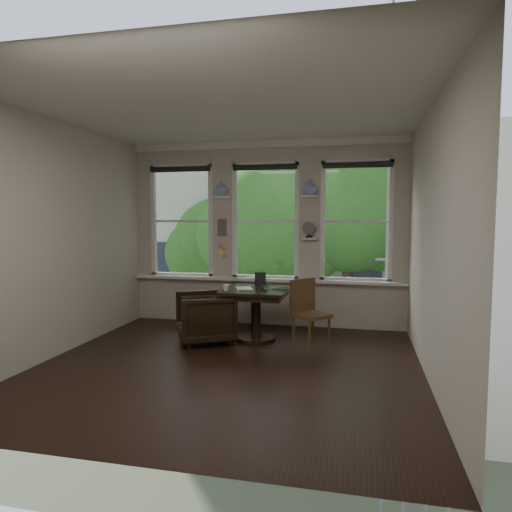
% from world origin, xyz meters
% --- Properties ---
extents(ground, '(4.50, 4.50, 0.00)m').
position_xyz_m(ground, '(0.00, 0.00, 0.00)').
color(ground, black).
rests_on(ground, ground).
extents(ceiling, '(4.50, 4.50, 0.00)m').
position_xyz_m(ceiling, '(0.00, 0.00, 3.00)').
color(ceiling, silver).
rests_on(ceiling, ground).
extents(wall_back, '(4.50, 0.00, 4.50)m').
position_xyz_m(wall_back, '(0.00, 2.25, 1.50)').
color(wall_back, beige).
rests_on(wall_back, ground).
extents(wall_front, '(4.50, 0.00, 4.50)m').
position_xyz_m(wall_front, '(0.00, -2.25, 1.50)').
color(wall_front, beige).
rests_on(wall_front, ground).
extents(wall_left, '(0.00, 4.50, 4.50)m').
position_xyz_m(wall_left, '(-2.25, 0.00, 1.50)').
color(wall_left, beige).
rests_on(wall_left, ground).
extents(wall_right, '(0.00, 4.50, 4.50)m').
position_xyz_m(wall_right, '(2.25, 0.00, 1.50)').
color(wall_right, beige).
rests_on(wall_right, ground).
extents(window_left, '(1.10, 0.12, 1.90)m').
position_xyz_m(window_left, '(-1.45, 2.25, 1.70)').
color(window_left, white).
rests_on(window_left, ground).
extents(window_center, '(1.10, 0.12, 1.90)m').
position_xyz_m(window_center, '(0.00, 2.25, 1.70)').
color(window_center, white).
rests_on(window_center, ground).
extents(window_right, '(1.10, 0.12, 1.90)m').
position_xyz_m(window_right, '(1.45, 2.25, 1.70)').
color(window_right, white).
rests_on(window_right, ground).
extents(shelf_left, '(0.26, 0.16, 0.03)m').
position_xyz_m(shelf_left, '(-0.72, 2.15, 2.10)').
color(shelf_left, white).
rests_on(shelf_left, ground).
extents(shelf_right, '(0.26, 0.16, 0.03)m').
position_xyz_m(shelf_right, '(0.72, 2.15, 2.10)').
color(shelf_right, white).
rests_on(shelf_right, ground).
extents(intercom, '(0.14, 0.06, 0.28)m').
position_xyz_m(intercom, '(-0.72, 2.18, 1.60)').
color(intercom, '#59544F').
rests_on(intercom, ground).
extents(sticky_notes, '(0.16, 0.01, 0.24)m').
position_xyz_m(sticky_notes, '(-0.72, 2.19, 1.25)').
color(sticky_notes, pink).
rests_on(sticky_notes, ground).
extents(desk_fan, '(0.20, 0.20, 0.24)m').
position_xyz_m(desk_fan, '(0.72, 2.13, 1.53)').
color(desk_fan, '#59544F').
rests_on(desk_fan, ground).
extents(vase_left, '(0.24, 0.24, 0.25)m').
position_xyz_m(vase_left, '(-0.72, 2.15, 2.24)').
color(vase_left, white).
rests_on(vase_left, shelf_left).
extents(vase_right, '(0.24, 0.24, 0.25)m').
position_xyz_m(vase_right, '(0.72, 2.15, 2.24)').
color(vase_right, white).
rests_on(vase_right, shelf_right).
extents(table, '(0.90, 0.90, 0.75)m').
position_xyz_m(table, '(0.07, 1.19, 0.38)').
color(table, black).
rests_on(table, ground).
extents(armchair_left, '(1.04, 1.04, 0.71)m').
position_xyz_m(armchair_left, '(-0.61, 0.95, 0.35)').
color(armchair_left, black).
rests_on(armchair_left, ground).
extents(cushion_red, '(0.45, 0.45, 0.06)m').
position_xyz_m(cushion_red, '(-0.61, 0.95, 0.45)').
color(cushion_red, maroon).
rests_on(cushion_red, armchair_left).
extents(side_chair_right, '(0.59, 0.59, 0.92)m').
position_xyz_m(side_chair_right, '(0.89, 0.98, 0.46)').
color(side_chair_right, '#442D18').
rests_on(side_chair_right, ground).
extents(laptop, '(0.34, 0.26, 0.02)m').
position_xyz_m(laptop, '(0.44, 1.18, 0.76)').
color(laptop, black).
rests_on(laptop, table).
extents(mug, '(0.10, 0.10, 0.09)m').
position_xyz_m(mug, '(-0.30, 0.94, 0.79)').
color(mug, white).
rests_on(mug, table).
extents(drinking_glass, '(0.14, 0.14, 0.09)m').
position_xyz_m(drinking_glass, '(0.23, 1.04, 0.79)').
color(drinking_glass, white).
rests_on(drinking_glass, table).
extents(tablet, '(0.17, 0.11, 0.22)m').
position_xyz_m(tablet, '(0.10, 1.35, 0.86)').
color(tablet, black).
rests_on(tablet, table).
extents(papers, '(0.31, 0.36, 0.00)m').
position_xyz_m(papers, '(-0.10, 1.21, 0.75)').
color(papers, silver).
rests_on(papers, table).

